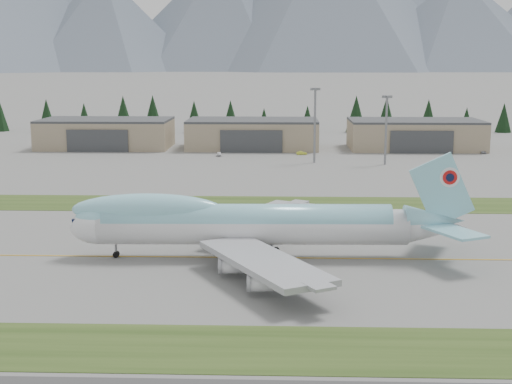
{
  "coord_description": "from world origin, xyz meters",
  "views": [
    {
      "loc": [
        -4.92,
        -114.29,
        32.3
      ],
      "look_at": [
        -9.32,
        16.87,
        8.0
      ],
      "focal_mm": 50.0,
      "sensor_mm": 36.0,
      "label": 1
    }
  ],
  "objects_px": {
    "hangar_right": "(415,134)",
    "boeing_747_freighter": "(248,223)",
    "hangar_center": "(253,134)",
    "service_vehicle_b": "(302,155)",
    "service_vehicle_c": "(483,153)",
    "service_vehicle_a": "(219,156)",
    "hangar_left": "(106,133)"
  },
  "relations": [
    {
      "from": "hangar_left",
      "to": "hangar_center",
      "type": "distance_m",
      "value": 55.0
    },
    {
      "from": "hangar_right",
      "to": "boeing_747_freighter",
      "type": "bearing_deg",
      "value": -110.16
    },
    {
      "from": "hangar_center",
      "to": "service_vehicle_a",
      "type": "xyz_separation_m",
      "value": [
        -10.72,
        -22.7,
        -5.39
      ]
    },
    {
      "from": "hangar_left",
      "to": "hangar_center",
      "type": "height_order",
      "value": "same"
    },
    {
      "from": "hangar_right",
      "to": "service_vehicle_a",
      "type": "relative_size",
      "value": 11.95
    },
    {
      "from": "boeing_747_freighter",
      "to": "hangar_center",
      "type": "xyz_separation_m",
      "value": [
        -5.0,
        149.82,
        -0.46
      ]
    },
    {
      "from": "hangar_left",
      "to": "service_vehicle_c",
      "type": "bearing_deg",
      "value": -5.11
    },
    {
      "from": "hangar_center",
      "to": "service_vehicle_b",
      "type": "bearing_deg",
      "value": -45.8
    },
    {
      "from": "hangar_left",
      "to": "service_vehicle_a",
      "type": "distance_m",
      "value": 50.06
    },
    {
      "from": "hangar_left",
      "to": "service_vehicle_b",
      "type": "height_order",
      "value": "hangar_left"
    },
    {
      "from": "service_vehicle_b",
      "to": "service_vehicle_c",
      "type": "bearing_deg",
      "value": -93.54
    },
    {
      "from": "service_vehicle_b",
      "to": "service_vehicle_c",
      "type": "height_order",
      "value": "service_vehicle_b"
    },
    {
      "from": "boeing_747_freighter",
      "to": "hangar_right",
      "type": "xyz_separation_m",
      "value": [
        55.0,
        149.82,
        -0.46
      ]
    },
    {
      "from": "hangar_center",
      "to": "service_vehicle_b",
      "type": "relative_size",
      "value": 12.96
    },
    {
      "from": "boeing_747_freighter",
      "to": "hangar_left",
      "type": "bearing_deg",
      "value": 110.5
    },
    {
      "from": "hangar_left",
      "to": "hangar_center",
      "type": "relative_size",
      "value": 1.0
    },
    {
      "from": "service_vehicle_b",
      "to": "boeing_747_freighter",
      "type": "bearing_deg",
      "value": 165.57
    },
    {
      "from": "hangar_right",
      "to": "service_vehicle_a",
      "type": "height_order",
      "value": "hangar_right"
    },
    {
      "from": "service_vehicle_b",
      "to": "hangar_right",
      "type": "bearing_deg",
      "value": -75.59
    },
    {
      "from": "service_vehicle_a",
      "to": "hangar_left",
      "type": "bearing_deg",
      "value": 148.77
    },
    {
      "from": "boeing_747_freighter",
      "to": "service_vehicle_c",
      "type": "height_order",
      "value": "boeing_747_freighter"
    },
    {
      "from": "hangar_center",
      "to": "service_vehicle_c",
      "type": "bearing_deg",
      "value": -8.5
    },
    {
      "from": "hangar_right",
      "to": "hangar_left",
      "type": "bearing_deg",
      "value": 180.0
    },
    {
      "from": "hangar_center",
      "to": "service_vehicle_a",
      "type": "height_order",
      "value": "hangar_center"
    },
    {
      "from": "boeing_747_freighter",
      "to": "service_vehicle_b",
      "type": "xyz_separation_m",
      "value": [
        12.73,
        131.6,
        -5.85
      ]
    },
    {
      "from": "hangar_right",
      "to": "service_vehicle_b",
      "type": "distance_m",
      "value": 46.35
    },
    {
      "from": "hangar_center",
      "to": "service_vehicle_a",
      "type": "relative_size",
      "value": 11.95
    },
    {
      "from": "hangar_center",
      "to": "service_vehicle_b",
      "type": "xyz_separation_m",
      "value": [
        17.72,
        -18.23,
        -5.39
      ]
    },
    {
      "from": "hangar_center",
      "to": "hangar_right",
      "type": "xyz_separation_m",
      "value": [
        60.0,
        0.0,
        0.0
      ]
    },
    {
      "from": "hangar_left",
      "to": "hangar_right",
      "type": "xyz_separation_m",
      "value": [
        115.0,
        0.0,
        0.0
      ]
    },
    {
      "from": "hangar_left",
      "to": "hangar_center",
      "type": "bearing_deg",
      "value": 0.0
    },
    {
      "from": "hangar_left",
      "to": "service_vehicle_b",
      "type": "bearing_deg",
      "value": -14.07
    }
  ]
}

